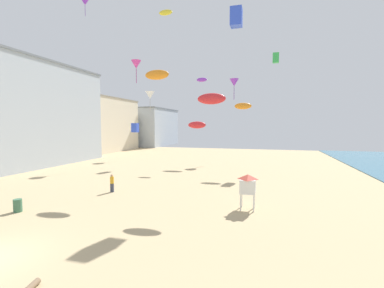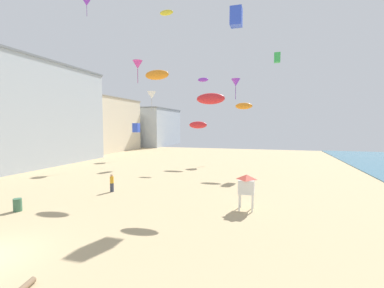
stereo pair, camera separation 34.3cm
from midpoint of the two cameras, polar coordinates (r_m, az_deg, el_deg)
name	(u,v)px [view 2 (the right image)]	position (r m, az deg, el deg)	size (l,w,h in m)	color
boardwalk_hotel_near	(20,115)	(49.62, -32.85, 5.31)	(15.43, 21.70, 15.39)	#ADB7C1
boardwalk_hotel_mid	(103,125)	(65.82, -18.34, 3.93)	(10.23, 17.94, 12.28)	beige
boardwalk_hotel_far	(143,127)	(83.41, -10.30, 3.62)	(17.87, 19.50, 11.01)	#ADB7C1
kite_flyer	(112,182)	(25.38, -16.47, -7.80)	(0.34, 0.34, 1.64)	#383D4C
lifeguard_stand	(246,184)	(19.61, 12.12, -8.47)	(1.10, 1.10, 2.55)	white
beach_trash_bin	(18,205)	(22.72, -33.01, -10.91)	(0.56, 0.56, 0.90)	#3D6B4C
kite_blue_box	(136,128)	(38.94, -11.64, 3.45)	(0.83, 0.83, 1.31)	blue
kite_purple_delta	(87,3)	(46.43, -21.49, 26.38)	(1.04, 1.04, 2.37)	purple
kite_green_box	(277,58)	(42.52, 18.06, 17.23)	(0.87, 0.87, 1.37)	green
kite_magenta_delta	(138,65)	(45.52, -11.39, 16.36)	(1.58, 1.58, 3.60)	#DB3D9E
kite_orange_parafoil	(244,106)	(34.85, 11.36, 8.01)	(2.15, 0.60, 0.84)	orange
kite_blue_box_2	(236,17)	(28.04, 9.86, 25.31)	(1.09, 1.09, 1.72)	blue
kite_red_parafoil	(211,99)	(21.46, 4.48, 9.68)	(2.29, 0.64, 0.89)	red
kite_red_parafoil_2	(198,125)	(39.43, 1.54, 4.11)	(2.70, 0.75, 1.05)	red
kite_white_delta	(152,95)	(52.61, -8.47, 10.32)	(1.72, 1.72, 3.90)	white
kite_purple_delta_2	(236,83)	(48.74, 9.58, 12.90)	(1.59, 1.59, 3.62)	purple
kite_purple_parafoil	(203,80)	(41.51, 2.63, 13.63)	(1.61, 0.45, 0.63)	purple
kite_orange_parafoil_2	(157,75)	(27.17, -7.18, 14.52)	(2.49, 0.69, 0.97)	orange
kite_yellow_parafoil	(166,13)	(36.84, -5.21, 26.29)	(1.76, 0.49, 0.68)	yellow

